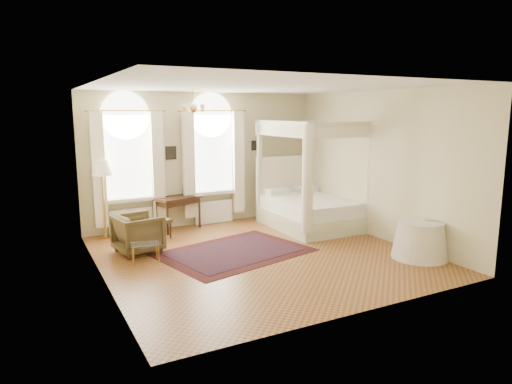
{
  "coord_description": "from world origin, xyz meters",
  "views": [
    {
      "loc": [
        -4.14,
        -7.73,
        2.84
      ],
      "look_at": [
        0.12,
        0.4,
        1.21
      ],
      "focal_mm": 32.0,
      "sensor_mm": 36.0,
      "label": 1
    }
  ],
  "objects_px": {
    "nightstand": "(300,203)",
    "coffee_table": "(145,246)",
    "canopy_bed": "(312,203)",
    "floor_lamp": "(102,172)",
    "side_table": "(420,240)",
    "writing_desk": "(178,201)",
    "stool": "(161,222)",
    "armchair": "(138,234)"
  },
  "relations": [
    {
      "from": "nightstand",
      "to": "side_table",
      "type": "bearing_deg",
      "value": -90.0
    },
    {
      "from": "nightstand",
      "to": "canopy_bed",
      "type": "bearing_deg",
      "value": -110.42
    },
    {
      "from": "stool",
      "to": "armchair",
      "type": "relative_size",
      "value": 0.55
    },
    {
      "from": "writing_desk",
      "to": "side_table",
      "type": "height_order",
      "value": "writing_desk"
    },
    {
      "from": "writing_desk",
      "to": "floor_lamp",
      "type": "distance_m",
      "value": 1.91
    },
    {
      "from": "armchair",
      "to": "side_table",
      "type": "xyz_separation_m",
      "value": [
        4.8,
        -2.92,
        -0.03
      ]
    },
    {
      "from": "canopy_bed",
      "to": "stool",
      "type": "relative_size",
      "value": 5.5
    },
    {
      "from": "writing_desk",
      "to": "coffee_table",
      "type": "relative_size",
      "value": 2.08
    },
    {
      "from": "canopy_bed",
      "to": "nightstand",
      "type": "height_order",
      "value": "canopy_bed"
    },
    {
      "from": "nightstand",
      "to": "floor_lamp",
      "type": "distance_m",
      "value": 5.35
    },
    {
      "from": "floor_lamp",
      "to": "writing_desk",
      "type": "bearing_deg",
      "value": 0.0
    },
    {
      "from": "nightstand",
      "to": "armchair",
      "type": "relative_size",
      "value": 0.77
    },
    {
      "from": "writing_desk",
      "to": "floor_lamp",
      "type": "relative_size",
      "value": 0.68
    },
    {
      "from": "floor_lamp",
      "to": "coffee_table",
      "type": "bearing_deg",
      "value": -79.5
    },
    {
      "from": "writing_desk",
      "to": "armchair",
      "type": "relative_size",
      "value": 1.39
    },
    {
      "from": "stool",
      "to": "armchair",
      "type": "bearing_deg",
      "value": -131.11
    },
    {
      "from": "floor_lamp",
      "to": "armchair",
      "type": "bearing_deg",
      "value": -72.99
    },
    {
      "from": "nightstand",
      "to": "writing_desk",
      "type": "bearing_deg",
      "value": 180.0
    },
    {
      "from": "canopy_bed",
      "to": "writing_desk",
      "type": "distance_m",
      "value": 3.28
    },
    {
      "from": "stool",
      "to": "floor_lamp",
      "type": "bearing_deg",
      "value": 152.95
    },
    {
      "from": "armchair",
      "to": "coffee_table",
      "type": "xyz_separation_m",
      "value": [
        -0.04,
        -0.69,
        -0.06
      ]
    },
    {
      "from": "nightstand",
      "to": "coffee_table",
      "type": "xyz_separation_m",
      "value": [
        -4.84,
        -2.07,
        -0.01
      ]
    },
    {
      "from": "nightstand",
      "to": "floor_lamp",
      "type": "relative_size",
      "value": 0.38
    },
    {
      "from": "canopy_bed",
      "to": "floor_lamp",
      "type": "bearing_deg",
      "value": 164.75
    },
    {
      "from": "coffee_table",
      "to": "canopy_bed",
      "type": "bearing_deg",
      "value": 10.17
    },
    {
      "from": "side_table",
      "to": "canopy_bed",
      "type": "bearing_deg",
      "value": 99.09
    },
    {
      "from": "canopy_bed",
      "to": "nightstand",
      "type": "distance_m",
      "value": 1.4
    },
    {
      "from": "canopy_bed",
      "to": "nightstand",
      "type": "bearing_deg",
      "value": 69.58
    },
    {
      "from": "nightstand",
      "to": "coffee_table",
      "type": "distance_m",
      "value": 5.26
    },
    {
      "from": "stool",
      "to": "side_table",
      "type": "distance_m",
      "value": 5.53
    },
    {
      "from": "armchair",
      "to": "floor_lamp",
      "type": "xyz_separation_m",
      "value": [
        -0.42,
        1.38,
        1.13
      ]
    },
    {
      "from": "writing_desk",
      "to": "coffee_table",
      "type": "bearing_deg",
      "value": -122.87
    },
    {
      "from": "canopy_bed",
      "to": "floor_lamp",
      "type": "distance_m",
      "value": 5.0
    },
    {
      "from": "canopy_bed",
      "to": "nightstand",
      "type": "xyz_separation_m",
      "value": [
        0.48,
        1.29,
        -0.26
      ]
    },
    {
      "from": "canopy_bed",
      "to": "floor_lamp",
      "type": "xyz_separation_m",
      "value": [
        -4.74,
        1.29,
        0.93
      ]
    },
    {
      "from": "canopy_bed",
      "to": "side_table",
      "type": "bearing_deg",
      "value": -80.91
    },
    {
      "from": "stool",
      "to": "side_table",
      "type": "relative_size",
      "value": 0.44
    },
    {
      "from": "floor_lamp",
      "to": "nightstand",
      "type": "bearing_deg",
      "value": 0.0
    },
    {
      "from": "floor_lamp",
      "to": "side_table",
      "type": "relative_size",
      "value": 1.65
    },
    {
      "from": "coffee_table",
      "to": "side_table",
      "type": "height_order",
      "value": "side_table"
    },
    {
      "from": "stool",
      "to": "coffee_table",
      "type": "xyz_separation_m",
      "value": [
        -0.74,
        -1.5,
        -0.04
      ]
    },
    {
      "from": "stool",
      "to": "floor_lamp",
      "type": "xyz_separation_m",
      "value": [
        -1.13,
        0.58,
        1.15
      ]
    }
  ]
}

